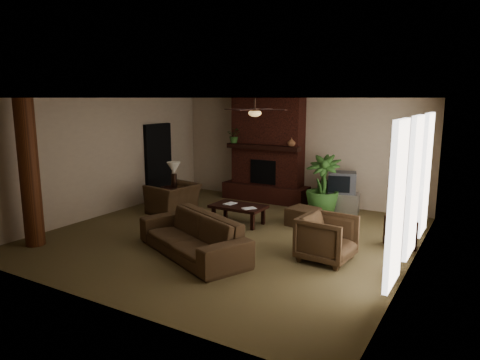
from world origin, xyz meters
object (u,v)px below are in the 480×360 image
Objects in this scene: tv_stand at (341,203)px; side_table_right at (400,233)px; armchair_right at (327,236)px; floor_plant at (322,199)px; lamp_right at (402,196)px; armchair_left at (173,194)px; ottoman at (303,217)px; floor_vase at (324,192)px; sofa at (192,229)px; side_table_left at (174,198)px; coffee_table at (238,208)px; log_column at (29,173)px; lamp_left at (174,170)px.

tv_stand is 2.57m from side_table_right.
side_table_right is (1.74, -1.89, 0.03)m from tv_stand.
armchair_right reaches higher than floor_plant.
lamp_right is at bearing -57.80° from tv_stand.
armchair_left is 2.00× the size of side_table_right.
floor_vase reaches higher than ottoman.
ottoman is at bearing 168.59° from lamp_right.
sofa reaches higher than side_table_left.
sofa reaches higher than coffee_table.
tv_stand is (0.39, 1.50, 0.05)m from ottoman.
side_table_right is (5.60, -0.15, 0.00)m from side_table_left.
tv_stand is 1.55× the size of side_table_left.
log_column is at bearing -129.66° from floor_plant.
coffee_table is (1.87, -0.01, -0.11)m from armchair_left.
log_column reaches higher than side_table_left.
lamp_left is 5.57m from lamp_right.
side_table_left is 5.60m from side_table_right.
lamp_left reaches higher than ottoman.
lamp_right reaches higher than coffee_table.
lamp_right is (2.24, -2.07, 0.57)m from floor_vase.
armchair_right is (5.14, 2.05, -0.96)m from log_column.
side_table_right is (3.15, 2.34, -0.21)m from sofa.
coffee_table is 2.26m from lamp_left.
sofa is 2.25× the size of armchair_left.
sofa is 1.70× the size of floor_plant.
floor_plant is at bearing 86.46° from ottoman.
log_column is at bearing -125.23° from floor_vase.
log_column is at bearing -136.02° from ottoman.
coffee_table is at bearing 50.28° from log_column.
coffee_table is 2.15m from floor_plant.
ottoman is 3.48m from side_table_left.
armchair_right is 1.61× the size of side_table_right.
log_column is 2.54× the size of armchair_left.
log_column is at bearing -150.86° from lamp_right.
side_table_right reaches higher than tv_stand.
floor_plant is (-0.33, -0.46, 0.16)m from tv_stand.
armchair_left is at bearing 76.06° from log_column.
side_table_right is (2.24, -2.03, -0.16)m from floor_vase.
lamp_left is 1.18× the size of side_table_right.
sofa is at bearing -143.94° from lamp_right.
armchair_left is 3.81m from floor_vase.
floor_vase is 3.10m from lamp_right.
coffee_table is at bearing -138.42° from tv_stand.
lamp_left is at bearing -165.48° from tv_stand.
ottoman is 0.71× the size of tv_stand.
log_column is at bearing -97.92° from side_table_left.
armchair_right is 3.65m from floor_vase.
armchair_left is 0.70m from lamp_left.
floor_vase is at bearing 105.70° from floor_plant.
floor_plant is at bearing 145.42° from side_table_right.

